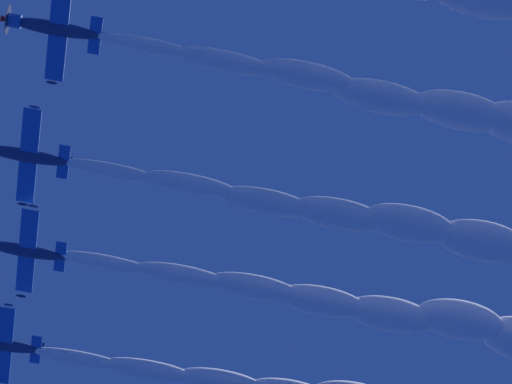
% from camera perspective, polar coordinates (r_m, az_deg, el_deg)
% --- Properties ---
extents(airplane_left_wingman, '(7.69, 8.49, 2.81)m').
position_cam_1_polar(airplane_left_wingman, '(70.34, -12.99, 10.29)').
color(airplane_left_wingman, navy).
extents(airplane_right_wingman, '(7.70, 8.51, 2.53)m').
position_cam_1_polar(airplane_right_wingman, '(73.80, -14.79, 2.33)').
color(airplane_right_wingman, navy).
extents(airplane_outer_left, '(7.71, 8.50, 2.60)m').
position_cam_1_polar(airplane_outer_left, '(77.55, -14.86, -3.65)').
color(airplane_outer_left, navy).
extents(smoke_trail_right_wingman, '(50.02, 21.78, 4.60)m').
position_cam_1_polar(smoke_trail_right_wingman, '(77.71, 14.40, -2.91)').
color(smoke_trail_right_wingman, white).
extents(smoke_trail_outer_left, '(49.82, 22.73, 4.60)m').
position_cam_1_polar(smoke_trail_outer_left, '(81.76, 12.94, -8.39)').
color(smoke_trail_outer_left, white).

